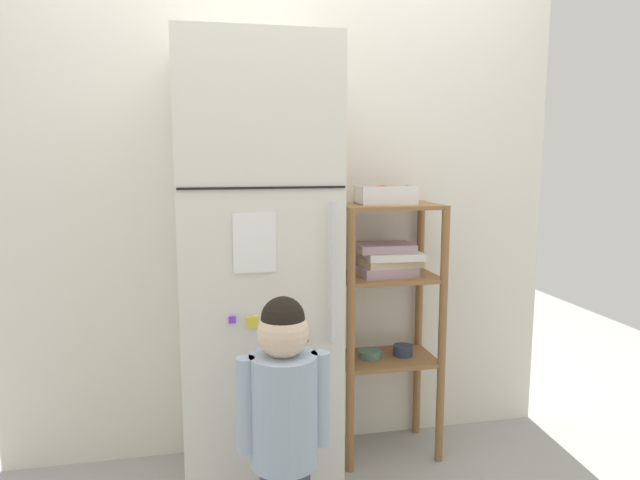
# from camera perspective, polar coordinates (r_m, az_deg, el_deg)

# --- Properties ---
(ground_plane) EXTENTS (6.00, 6.00, 0.00)m
(ground_plane) POSITION_cam_1_polar(r_m,az_deg,el_deg) (2.69, -1.80, -22.46)
(ground_plane) COLOR #999993
(kitchen_wall_back) EXTENTS (2.56, 0.03, 2.31)m
(kitchen_wall_back) POSITION_cam_1_polar(r_m,az_deg,el_deg) (2.67, -3.26, 3.51)
(kitchen_wall_back) COLOR silver
(kitchen_wall_back) RESTS_ON ground
(refrigerator) EXTENTS (0.59, 0.64, 1.81)m
(refrigerator) POSITION_cam_1_polar(r_m,az_deg,el_deg) (2.35, -6.32, -3.33)
(refrigerator) COLOR silver
(refrigerator) RESTS_ON ground
(child_standing) EXTENTS (0.30, 0.22, 0.94)m
(child_standing) POSITION_cam_1_polar(r_m,az_deg,el_deg) (1.94, -3.59, -16.26)
(child_standing) COLOR #485167
(child_standing) RESTS_ON ground
(pantry_shelf_unit) EXTENTS (0.45, 0.32, 1.16)m
(pantry_shelf_unit) POSITION_cam_1_polar(r_m,az_deg,el_deg) (2.65, 6.68, -5.16)
(pantry_shelf_unit) COLOR olive
(pantry_shelf_unit) RESTS_ON ground
(fruit_bin) EXTENTS (0.25, 0.14, 0.08)m
(fruit_bin) POSITION_cam_1_polar(r_m,az_deg,el_deg) (2.57, 6.48, 4.38)
(fruit_bin) COLOR white
(fruit_bin) RESTS_ON pantry_shelf_unit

